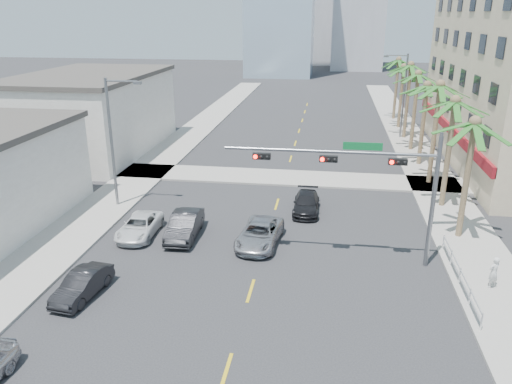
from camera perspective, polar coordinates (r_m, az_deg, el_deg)
ground at (r=21.92m, az=-2.33°, el=-16.54°), size 260.00×260.00×0.00m
sidewalk_right at (r=40.41m, az=20.21°, el=-0.10°), size 4.00×120.00×0.15m
sidewalk_left at (r=42.41m, az=-13.33°, el=1.52°), size 4.00×120.00×0.15m
sidewalk_cross at (r=41.53m, az=3.29°, el=1.65°), size 80.00×4.00×0.15m
building_left_far at (r=51.66m, az=-18.26°, el=8.34°), size 11.00×18.00×7.20m
traffic_signal_mast at (r=26.60m, az=13.13°, el=1.94°), size 11.12×0.54×7.20m
palm_tree_0 at (r=31.01m, az=23.74°, el=7.16°), size 4.80×4.80×7.80m
palm_tree_1 at (r=35.91m, az=21.80°, el=9.51°), size 4.80×4.80×8.16m
palm_tree_2 at (r=40.89m, az=20.31°, el=11.29°), size 4.80×4.80×8.52m
palm_tree_3 at (r=46.04m, az=18.99°, el=11.39°), size 4.80×4.80×7.80m
palm_tree_4 at (r=51.09m, az=18.05°, el=12.61°), size 4.80×4.80×8.16m
palm_tree_5 at (r=56.17m, az=17.28°, el=13.62°), size 4.80×4.80×8.52m
palm_tree_6 at (r=61.36m, az=16.54°, el=13.49°), size 4.80×4.80×7.80m
palm_tree_7 at (r=66.46m, az=15.99°, el=14.27°), size 4.80×4.80×8.16m
streetlight_left at (r=35.39m, az=-15.95°, el=6.09°), size 2.55×0.25×9.00m
streetlight_right at (r=56.40m, az=16.38°, el=10.93°), size 2.55×0.25×9.00m
guardrail at (r=27.25m, az=22.29°, el=-8.68°), size 0.08×8.08×1.00m
car_parked_mid at (r=25.86m, az=-19.24°, el=-9.98°), size 1.77×3.92×1.25m
car_parked_far at (r=31.57m, az=-13.17°, el=-3.84°), size 2.11×4.41×1.21m
car_lane_left at (r=30.84m, az=-8.17°, el=-3.80°), size 1.75×4.58×1.49m
car_lane_center at (r=29.59m, az=0.42°, el=-4.80°), size 2.67×5.01×1.34m
car_lane_right at (r=34.52m, az=5.77°, el=-1.30°), size 1.75×4.28×1.24m
pedestrian at (r=27.40m, az=25.51°, el=-8.29°), size 0.72×0.66×1.65m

